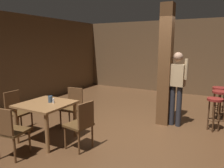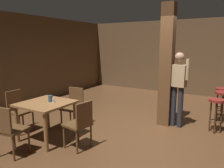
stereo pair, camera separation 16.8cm
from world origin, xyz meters
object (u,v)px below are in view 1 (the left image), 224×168
at_px(salt_shaker, 53,101).
at_px(chair_south, 9,130).
at_px(standing_person, 177,84).
at_px(bar_stool_near, 215,107).
at_px(dining_table, 46,109).
at_px(bar_stool_far, 219,95).
at_px(chair_north, 73,105).
at_px(napkin_cup, 50,99).
at_px(chair_east, 81,123).
at_px(chair_west, 16,110).
at_px(bar_stool_mid, 220,98).

bearing_deg(salt_shaker, chair_south, -99.50).
height_order(standing_person, bar_stool_near, standing_person).
distance_m(standing_person, bar_stool_near, 0.94).
distance_m(dining_table, bar_stool_far, 4.36).
xyz_separation_m(chair_north, napkin_cup, (0.04, -0.74, 0.32)).
xyz_separation_m(chair_east, bar_stool_far, (2.08, 3.22, 0.08)).
distance_m(chair_west, napkin_cup, 0.96).
distance_m(chair_west, chair_east, 1.71).
bearing_deg(standing_person, chair_north, -150.21).
bearing_deg(dining_table, salt_shaker, 24.83).
distance_m(salt_shaker, standing_person, 2.75).
height_order(chair_south, napkin_cup, chair_south).
distance_m(bar_stool_near, bar_stool_far, 1.13).
xyz_separation_m(napkin_cup, bar_stool_near, (2.85, 2.00, -0.28)).
bearing_deg(dining_table, bar_stool_far, 47.66).
bearing_deg(dining_table, bar_stool_near, 35.81).
bearing_deg(standing_person, bar_stool_mid, 42.31).
height_order(chair_east, salt_shaker, chair_east).
distance_m(salt_shaker, bar_stool_near, 3.43).
distance_m(chair_south, chair_west, 1.18).
bearing_deg(chair_north, napkin_cup, -87.00).
distance_m(dining_table, chair_west, 0.87).
bearing_deg(napkin_cup, bar_stool_mid, 43.11).
xyz_separation_m(napkin_cup, bar_stool_far, (2.89, 3.13, -0.24)).
relative_size(standing_person, bar_stool_mid, 2.24).
xyz_separation_m(chair_south, napkin_cup, (0.05, 0.91, 0.32)).
bearing_deg(chair_north, standing_person, 29.79).
distance_m(napkin_cup, bar_stool_mid, 4.02).
height_order(chair_north, bar_stool_mid, chair_north).
distance_m(chair_south, bar_stool_near, 4.12).
height_order(chair_north, chair_east, same).
height_order(dining_table, chair_south, chair_south).
distance_m(chair_south, napkin_cup, 0.97).
distance_m(chair_north, salt_shaker, 0.83).
xyz_separation_m(dining_table, bar_stool_mid, (2.97, 2.83, -0.05)).
bearing_deg(napkin_cup, dining_table, -115.99).
relative_size(chair_south, chair_north, 1.00).
xyz_separation_m(chair_west, napkin_cup, (0.90, 0.10, 0.32)).
bearing_deg(bar_stool_near, bar_stool_mid, 84.23).
relative_size(standing_person, bar_stool_far, 2.19).
xyz_separation_m(standing_person, bar_stool_far, (0.86, 1.21, -0.41)).
bearing_deg(salt_shaker, bar_stool_near, 36.31).
bearing_deg(bar_stool_far, bar_stool_near, -91.95).
xyz_separation_m(bar_stool_near, bar_stool_far, (0.04, 1.13, 0.04)).
bearing_deg(napkin_cup, standing_person, 43.46).
height_order(chair_north, standing_person, standing_person).
relative_size(chair_west, standing_person, 0.52).
height_order(chair_east, napkin_cup, chair_east).
height_order(bar_stool_near, bar_stool_far, bar_stool_far).
height_order(chair_east, bar_stool_mid, chair_east).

